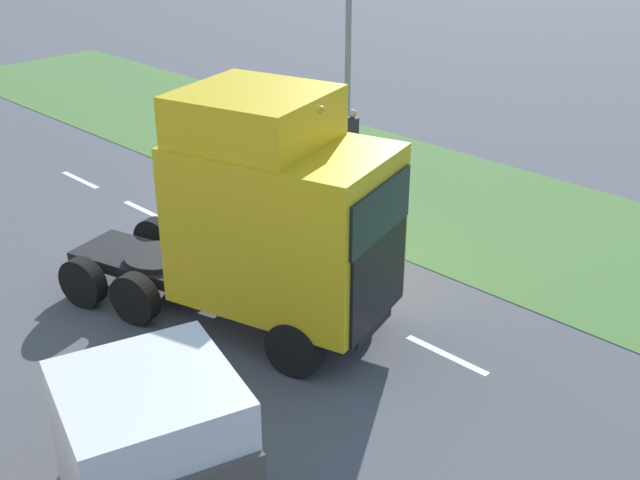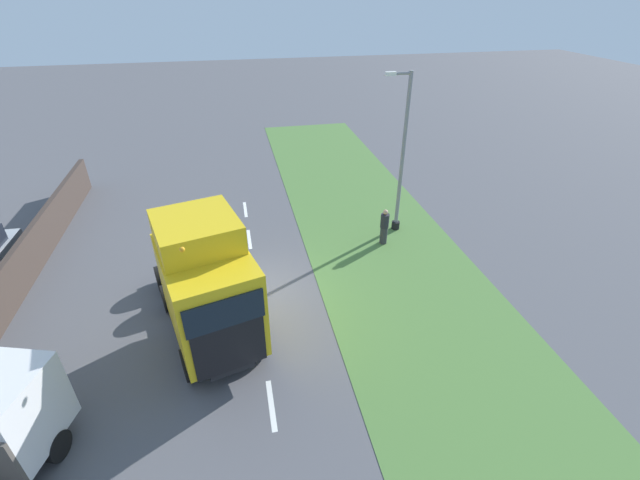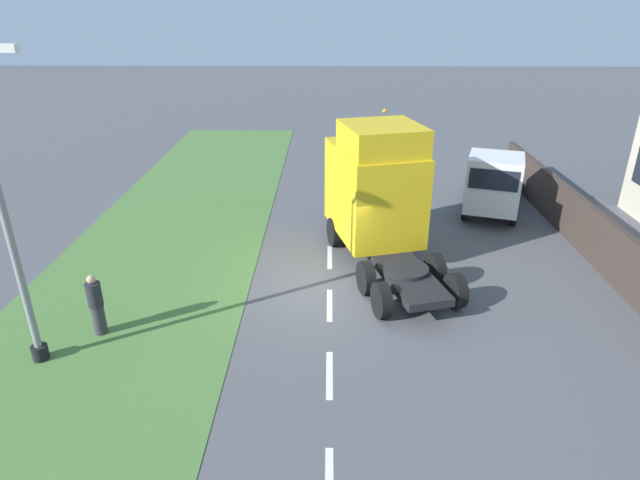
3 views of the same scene
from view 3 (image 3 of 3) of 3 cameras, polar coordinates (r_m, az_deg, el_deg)
ground_plane at (r=16.48m, az=1.03°, el=-5.68°), size 120.00×120.00×0.00m
grass_verge at (r=17.52m, az=-19.08°, el=-5.18°), size 7.00×44.00×0.01m
lane_markings at (r=15.88m, az=1.03°, el=-6.94°), size 0.16×14.60×0.00m
boundary_wall at (r=18.43m, az=30.32°, el=-2.76°), size 0.25×24.00×1.77m
lorry_cab at (r=18.05m, az=6.06°, el=5.12°), size 4.14×7.15×4.80m
flatbed_truck at (r=22.64m, az=17.98°, el=5.66°), size 3.71×6.17×2.74m
lamp_post at (r=13.86m, az=-30.00°, el=0.38°), size 1.32×0.39×7.48m
pedestrian at (r=15.38m, az=-22.76°, el=-6.45°), size 0.39×0.39×1.76m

